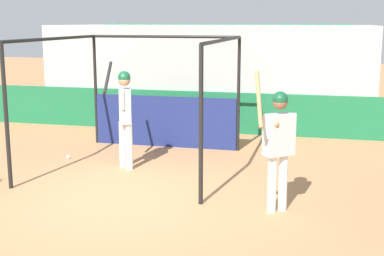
{
  "coord_description": "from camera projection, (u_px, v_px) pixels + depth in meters",
  "views": [
    {
      "loc": [
        3.09,
        -7.54,
        2.8
      ],
      "look_at": [
        0.97,
        0.99,
        1.03
      ],
      "focal_mm": 50.0,
      "sensor_mm": 36.0,
      "label": 1
    }
  ],
  "objects": [
    {
      "name": "player_waiting",
      "position": [
        278.0,
        140.0,
        7.78
      ],
      "size": [
        0.63,
        0.73,
        2.1
      ],
      "rotation": [
        0.0,
        0.0,
        -2.43
      ],
      "color": "white",
      "rests_on": "ground"
    },
    {
      "name": "player_batter",
      "position": [
        125.0,
        110.0,
        10.11
      ],
      "size": [
        0.67,
        0.76,
        2.02
      ],
      "rotation": [
        0.0,
        0.0,
        1.96
      ],
      "color": "white",
      "rests_on": "ground"
    },
    {
      "name": "baseball",
      "position": [
        68.0,
        157.0,
        11.02
      ],
      "size": [
        0.07,
        0.07,
        0.07
      ],
      "color": "white",
      "rests_on": "ground"
    },
    {
      "name": "bleacher_section",
      "position": [
        212.0,
        73.0,
        15.09
      ],
      "size": [
        8.7,
        3.2,
        2.71
      ],
      "color": "#9E9E99",
      "rests_on": "ground"
    },
    {
      "name": "ground_plane",
      "position": [
        118.0,
        201.0,
        8.46
      ],
      "size": [
        60.0,
        60.0,
        0.0
      ],
      "primitive_type": "plane",
      "color": "#A8754C"
    },
    {
      "name": "outfield_wall",
      "position": [
        198.0,
        112.0,
        13.67
      ],
      "size": [
        24.0,
        0.12,
        1.03
      ],
      "color": "#196038",
      "rests_on": "ground"
    },
    {
      "name": "batting_cage",
      "position": [
        155.0,
        102.0,
        11.25
      ],
      "size": [
        3.39,
        3.67,
        2.49
      ],
      "color": "black",
      "rests_on": "ground"
    }
  ]
}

